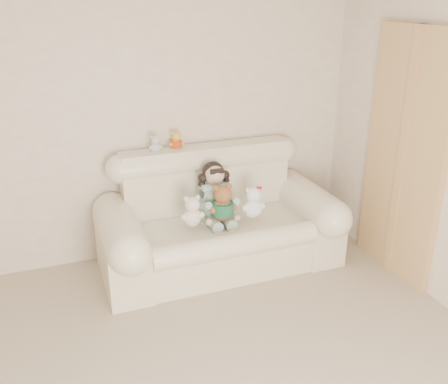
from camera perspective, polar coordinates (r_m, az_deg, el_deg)
wall_back at (r=4.43m, az=-12.76°, el=7.98°), size 4.50×0.00×4.50m
sofa at (r=4.40m, az=-0.46°, el=-2.39°), size 2.10×0.95×1.03m
door_panel at (r=4.41m, az=19.90°, el=3.77°), size 0.06×0.90×2.10m
seated_child at (r=4.39m, az=-1.10°, el=0.09°), size 0.36×0.43×0.55m
brown_teddy at (r=4.23m, az=-0.19°, el=-0.81°), size 0.27×0.21×0.39m
white_cat at (r=4.30m, az=3.32°, el=-0.80°), size 0.23×0.19×0.34m
cream_teddy at (r=4.14m, az=-3.67°, el=-1.85°), size 0.23×0.20×0.32m
yellow_mini_bear at (r=4.47m, az=-5.48°, el=6.04°), size 0.13×0.10×0.20m
grey_mini_plush at (r=4.41m, az=-7.88°, el=5.62°), size 0.13×0.11×0.19m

